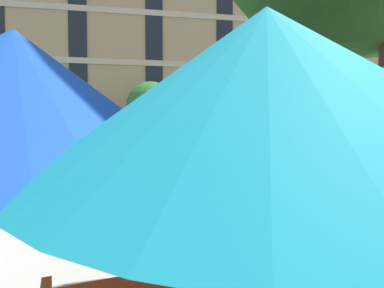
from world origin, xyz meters
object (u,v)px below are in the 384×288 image
object	(u,v)px
sedan_silver	(122,154)
sedan_red	(344,151)
sedan_black	(231,152)
patio_umbrella	(196,114)
street_tree_middle	(150,110)
street_tree_left	(15,96)

from	to	relation	value
sedan_silver	sedan_red	bearing A→B (deg)	0.00
sedan_black	patio_umbrella	size ratio (longest dim) A/B	1.12
patio_umbrella	sedan_red	bearing A→B (deg)	50.63
sedan_red	street_tree_middle	size ratio (longest dim) A/B	0.90
sedan_silver	street_tree_middle	world-z (taller)	street_tree_middle
street_tree_left	street_tree_middle	distance (m)	7.18
sedan_silver	sedan_black	xyz separation A→B (m)	(5.34, 0.00, 0.00)
sedan_red	street_tree_middle	bearing A→B (deg)	162.63
sedan_silver	sedan_black	world-z (taller)	same
sedan_silver	patio_umbrella	bearing A→B (deg)	-84.55
sedan_red	street_tree_middle	distance (m)	10.96
sedan_black	street_tree_middle	world-z (taller)	street_tree_middle
sedan_silver	street_tree_middle	size ratio (longest dim) A/B	0.90
sedan_red	street_tree_left	xyz separation A→B (m)	(-17.38, 3.03, 2.95)
sedan_black	street_tree_left	size ratio (longest dim) A/B	0.80
street_tree_left	patio_umbrella	world-z (taller)	street_tree_left
street_tree_middle	patio_umbrella	bearing A→B (deg)	-90.68
sedan_black	sedan_red	distance (m)	6.30
sedan_black	sedan_red	bearing A→B (deg)	0.00
street_tree_left	patio_umbrella	xyz separation A→B (m)	(6.95, -15.73, -1.79)
sedan_black	patio_umbrella	xyz separation A→B (m)	(-4.13, -12.70, 1.16)
sedan_red	street_tree_left	bearing A→B (deg)	170.12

